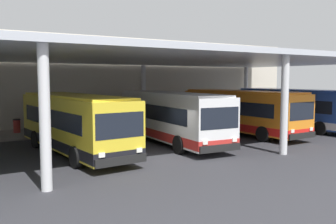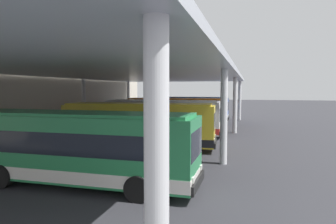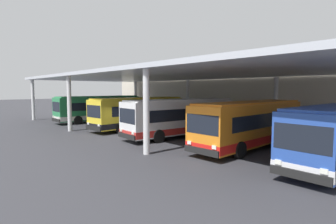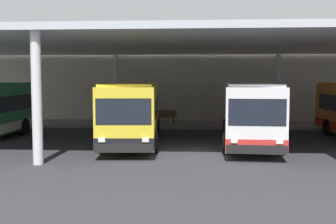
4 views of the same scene
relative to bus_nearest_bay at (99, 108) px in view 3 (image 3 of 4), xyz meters
The scene contains 10 objects.
ground_plane 12.16m from the bus_nearest_bay, 15.71° to the right, with size 200.00×200.00×0.00m, color #333338.
platform_kerb 14.46m from the bus_nearest_bay, 36.19° to the left, with size 42.00×4.50×0.18m, color gray.
station_building_facade 16.65m from the bus_nearest_bay, 45.33° to the left, with size 48.00×1.60×7.67m, color beige.
canopy_shelter 12.37m from the bus_nearest_bay, 10.92° to the left, with size 40.00×17.00×5.55m.
bus_nearest_bay is the anchor object (origin of this frame).
bus_second_bay 8.33m from the bus_nearest_bay, ahead, with size 3.31×10.69×3.17m.
bus_middle_bay 14.48m from the bus_nearest_bay, ahead, with size 3.18×10.66×3.17m.
bus_far_bay 20.86m from the bus_nearest_bay, ahead, with size 2.96×10.61×3.17m.
bench_waiting 12.68m from the bus_nearest_bay, 42.59° to the left, with size 1.80×0.45×0.92m.
trash_bin 11.20m from the bus_nearest_bay, 52.43° to the left, with size 0.52×0.52×0.98m.
Camera 3 is at (19.50, -12.34, 4.02)m, focal length 29.00 mm.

